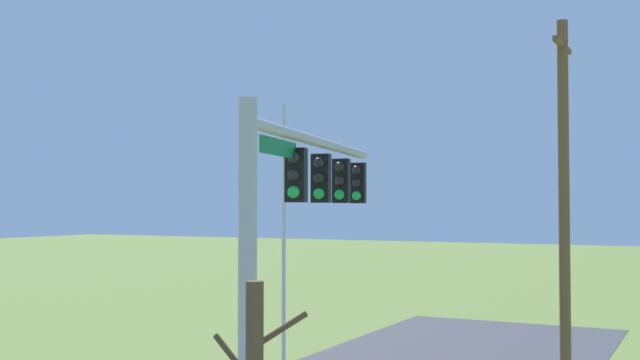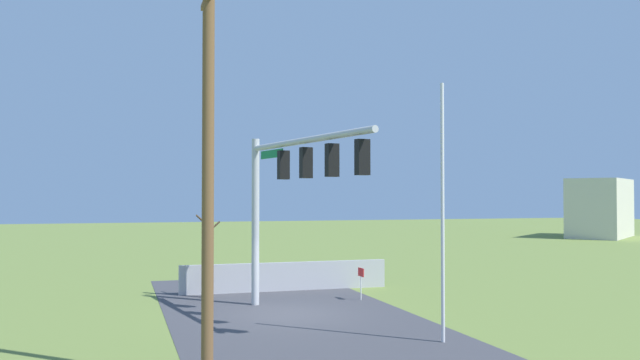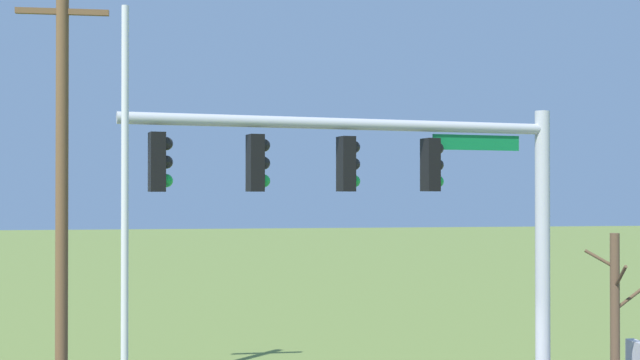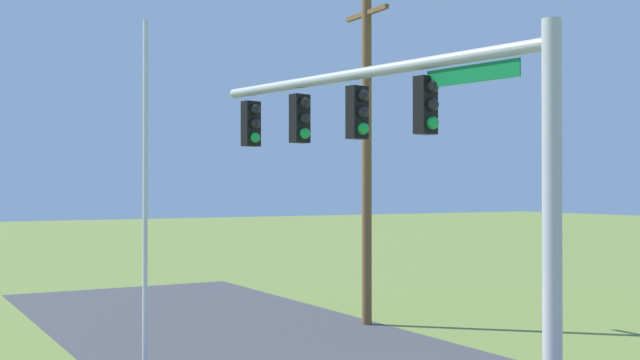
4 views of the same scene
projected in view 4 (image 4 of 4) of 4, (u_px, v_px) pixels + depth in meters
signal_mast at (409, 140)px, 13.18m from camera, size 7.93×1.80×6.03m
flagpole at (145, 193)px, 15.78m from camera, size 0.10×0.10×7.03m
utility_pole at (367, 151)px, 20.66m from camera, size 1.90×0.26×8.86m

